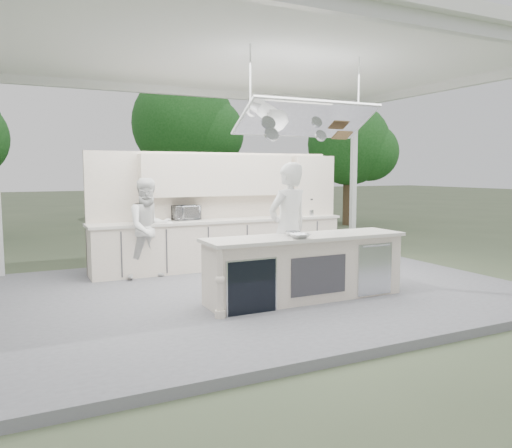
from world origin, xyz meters
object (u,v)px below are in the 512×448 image
demo_island (305,267)px  head_chef (288,229)px  back_counter (222,243)px  sous_chef (149,228)px

demo_island → head_chef: size_ratio=1.54×
back_counter → head_chef: (0.12, -2.41, 0.53)m
demo_island → head_chef: (-0.06, 0.40, 0.53)m
sous_chef → head_chef: bearing=-60.0°
demo_island → back_counter: 2.82m
demo_island → back_counter: bearing=93.6°
back_counter → sous_chef: sous_chef is taller
demo_island → sous_chef: sous_chef is taller
head_chef → sous_chef: bearing=-65.5°
head_chef → sous_chef: (-1.63, 2.06, -0.12)m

